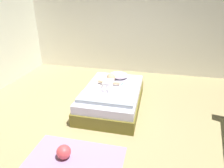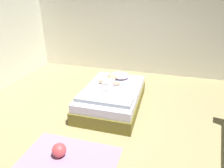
# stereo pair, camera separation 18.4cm
# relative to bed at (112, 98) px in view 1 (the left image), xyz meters

# --- Properties ---
(ground_plane) EXTENTS (8.00, 8.00, 0.00)m
(ground_plane) POSITION_rel_bed_xyz_m (0.16, -0.86, -0.20)
(ground_plane) COLOR tan
(wall_behind_bed) EXTENTS (8.00, 0.12, 2.57)m
(wall_behind_bed) POSITION_rel_bed_xyz_m (0.16, 2.14, 1.09)
(wall_behind_bed) COLOR silver
(wall_behind_bed) RESTS_ON ground_plane
(bed) EXTENTS (1.10, 1.71, 0.40)m
(bed) POSITION_rel_bed_xyz_m (0.00, 0.00, 0.00)
(bed) COLOR brown
(bed) RESTS_ON ground_plane
(pillow) EXTENTS (0.43, 0.35, 0.13)m
(pillow) POSITION_rel_bed_xyz_m (0.02, 0.56, 0.27)
(pillow) COLOR silver
(pillow) RESTS_ON bed
(baby) EXTENTS (0.45, 0.63, 0.19)m
(baby) POSITION_rel_bed_xyz_m (-0.10, 0.19, 0.27)
(baby) COLOR white
(baby) RESTS_ON bed
(toothbrush) EXTENTS (0.03, 0.14, 0.02)m
(toothbrush) POSITION_rel_bed_xyz_m (0.16, 0.28, 0.21)
(toothbrush) COLOR #3188EE
(toothbrush) RESTS_ON bed
(rug) EXTENTS (1.34, 1.02, 0.01)m
(rug) POSITION_rel_bed_xyz_m (-0.19, -1.64, -0.19)
(rug) COLOR #997FAC
(rug) RESTS_ON ground_plane
(toy_ball) EXTENTS (0.20, 0.20, 0.20)m
(toy_ball) POSITION_rel_bed_xyz_m (-0.34, -1.53, -0.09)
(toy_ball) COLOR #DB4449
(toy_ball) RESTS_ON rug
(blanket) EXTENTS (0.99, 0.37, 0.06)m
(blanket) POSITION_rel_bed_xyz_m (-0.00, -0.50, 0.23)
(blanket) COLOR #98A2AE
(blanket) RESTS_ON bed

